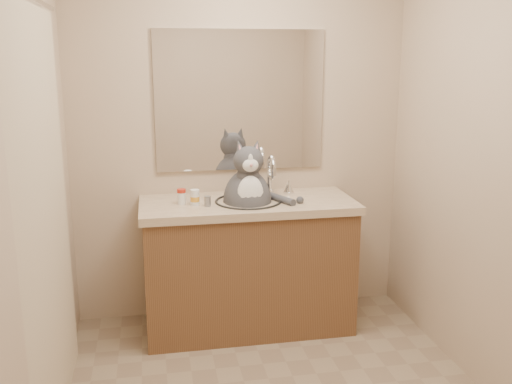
{
  "coord_description": "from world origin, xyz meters",
  "views": [
    {
      "loc": [
        -0.59,
        -2.44,
        1.74
      ],
      "look_at": [
        -0.01,
        0.65,
        0.98
      ],
      "focal_mm": 40.0,
      "sensor_mm": 36.0,
      "label": 1
    }
  ],
  "objects_px": {
    "pill_bottle_orange": "(195,198)",
    "grey_canister": "(208,201)",
    "cat": "(248,196)",
    "pill_bottle_redcap": "(182,196)"
  },
  "relations": [
    {
      "from": "pill_bottle_orange",
      "to": "grey_canister",
      "type": "bearing_deg",
      "value": -30.09
    },
    {
      "from": "cat",
      "to": "pill_bottle_redcap",
      "type": "distance_m",
      "value": 0.41
    },
    {
      "from": "pill_bottle_orange",
      "to": "grey_canister",
      "type": "height_order",
      "value": "pill_bottle_orange"
    },
    {
      "from": "pill_bottle_redcap",
      "to": "pill_bottle_orange",
      "type": "bearing_deg",
      "value": -28.09
    },
    {
      "from": "pill_bottle_redcap",
      "to": "pill_bottle_orange",
      "type": "distance_m",
      "value": 0.09
    },
    {
      "from": "pill_bottle_redcap",
      "to": "pill_bottle_orange",
      "type": "height_order",
      "value": "pill_bottle_orange"
    },
    {
      "from": "cat",
      "to": "grey_canister",
      "type": "distance_m",
      "value": 0.26
    },
    {
      "from": "pill_bottle_redcap",
      "to": "cat",
      "type": "bearing_deg",
      "value": -3.48
    },
    {
      "from": "pill_bottle_orange",
      "to": "grey_canister",
      "type": "relative_size",
      "value": 1.54
    },
    {
      "from": "cat",
      "to": "pill_bottle_redcap",
      "type": "bearing_deg",
      "value": 176.81
    }
  ]
}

